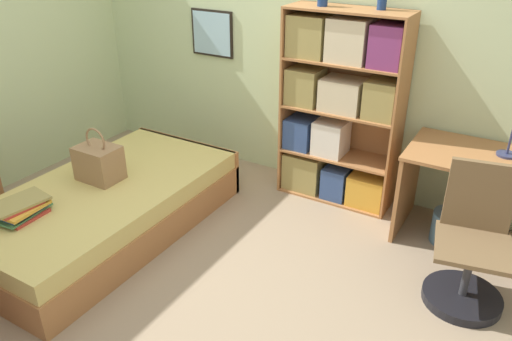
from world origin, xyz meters
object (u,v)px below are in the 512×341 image
desk_chair (469,261)px  waste_bin (450,228)px  book_stack_on_bed (20,209)px  bookcase (338,110)px  bed (108,207)px  handbag (99,162)px  desk (478,185)px

desk_chair → waste_bin: (-0.20, 0.59, -0.16)m
book_stack_on_bed → bookcase: 2.49m
waste_bin → bed: bearing=-153.2°
handbag → bed: bearing=-33.0°
desk_chair → book_stack_on_bed: bearing=-156.2°
desk → bookcase: bearing=173.0°
bed → handbag: size_ratio=4.93×
bookcase → book_stack_on_bed: bearing=-126.0°
bed → desk: (2.45, 1.24, 0.29)m
handbag → book_stack_on_bed: 0.67m
bed → waste_bin: (2.34, 1.18, -0.07)m
handbag → desk: size_ratio=0.42×
bed → waste_bin: bearing=26.8°
handbag → desk_chair: 2.70m
desk_chair → waste_bin: bearing=109.0°
handbag → desk_chair: (2.64, 0.52, -0.25)m
handbag → bookcase: bearing=43.7°
waste_bin → bookcase: bearing=168.7°
book_stack_on_bed → bookcase: bearing=54.0°
bed → book_stack_on_bed: bearing=-104.5°
bed → waste_bin: size_ratio=7.47×
desk_chair → bed: bearing=-167.0°
bed → book_stack_on_bed: (-0.16, -0.60, 0.25)m
bookcase → handbag: bearing=-136.3°
book_stack_on_bed → desk: size_ratio=0.38×
book_stack_on_bed → bed: bearing=75.5°
bookcase → waste_bin: bookcase is taller
book_stack_on_bed → waste_bin: book_stack_on_bed is taller
bed → bookcase: bookcase is taller
bookcase → waste_bin: 1.26m
handbag → book_stack_on_bed: bearing=-95.2°
bed → desk: 2.76m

